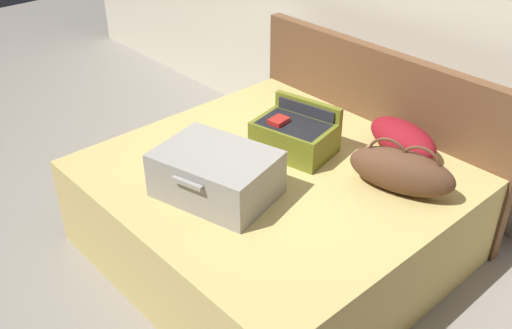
{
  "coord_description": "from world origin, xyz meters",
  "views": [
    {
      "loc": [
        1.98,
        -1.53,
        2.34
      ],
      "look_at": [
        0.0,
        0.27,
        0.67
      ],
      "focal_mm": 40.93,
      "sensor_mm": 36.0,
      "label": 1
    }
  ],
  "objects_px": {
    "bed": "(273,212)",
    "hard_case_large": "(216,174)",
    "hard_case_medium": "(295,135)",
    "duffel_bag": "(401,171)",
    "pillow_near_headboard": "(403,138)"
  },
  "relations": [
    {
      "from": "duffel_bag",
      "to": "pillow_near_headboard",
      "type": "height_order",
      "value": "duffel_bag"
    },
    {
      "from": "pillow_near_headboard",
      "to": "hard_case_medium",
      "type": "bearing_deg",
      "value": -132.96
    },
    {
      "from": "hard_case_large",
      "to": "hard_case_medium",
      "type": "relative_size",
      "value": 1.37
    },
    {
      "from": "duffel_bag",
      "to": "pillow_near_headboard",
      "type": "distance_m",
      "value": 0.42
    },
    {
      "from": "duffel_bag",
      "to": "pillow_near_headboard",
      "type": "relative_size",
      "value": 1.26
    },
    {
      "from": "bed",
      "to": "hard_case_large",
      "type": "relative_size",
      "value": 2.76
    },
    {
      "from": "hard_case_large",
      "to": "pillow_near_headboard",
      "type": "distance_m",
      "value": 1.15
    },
    {
      "from": "pillow_near_headboard",
      "to": "duffel_bag",
      "type": "bearing_deg",
      "value": -55.82
    },
    {
      "from": "duffel_bag",
      "to": "bed",
      "type": "bearing_deg",
      "value": -148.2
    },
    {
      "from": "bed",
      "to": "hard_case_large",
      "type": "distance_m",
      "value": 0.56
    },
    {
      "from": "hard_case_medium",
      "to": "hard_case_large",
      "type": "bearing_deg",
      "value": -98.62
    },
    {
      "from": "hard_case_medium",
      "to": "duffel_bag",
      "type": "height_order",
      "value": "duffel_bag"
    },
    {
      "from": "duffel_bag",
      "to": "hard_case_large",
      "type": "bearing_deg",
      "value": -130.37
    },
    {
      "from": "hard_case_large",
      "to": "bed",
      "type": "bearing_deg",
      "value": 68.99
    },
    {
      "from": "hard_case_medium",
      "to": "duffel_bag",
      "type": "bearing_deg",
      "value": -1.63
    }
  ]
}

